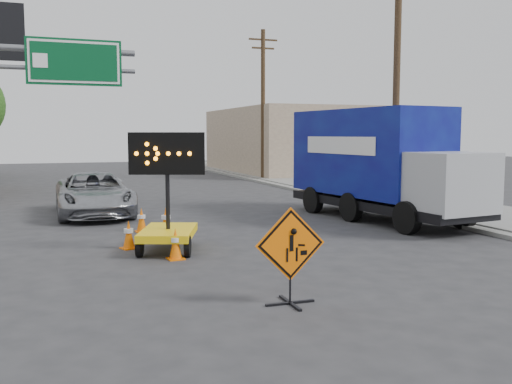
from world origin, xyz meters
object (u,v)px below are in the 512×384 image
arrow_board (168,225)px  box_truck (379,170)px  pickup_truck (94,194)px  construction_sign (290,253)px

arrow_board → box_truck: box_truck is taller
pickup_truck → box_truck: (8.68, -4.21, 0.89)m
arrow_board → construction_sign: bearing=-58.1°
arrow_board → box_truck: 8.02m
construction_sign → pickup_truck: (-2.19, 11.82, -0.11)m
pickup_truck → box_truck: size_ratio=0.68×
construction_sign → arrow_board: 5.05m
arrow_board → box_truck: bearing=39.9°
arrow_board → pickup_truck: size_ratio=0.53×
construction_sign → box_truck: bearing=50.5°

